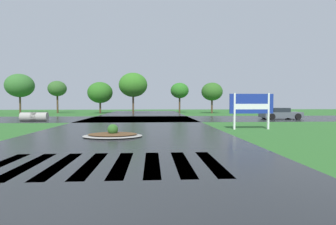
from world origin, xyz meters
TOP-DOWN VIEW (x-y plane):
  - asphalt_roadway at (0.00, 10.00)m, footprint 11.58×80.00m
  - asphalt_cross_road at (0.00, 25.23)m, footprint 90.00×10.42m
  - crosswalk_stripes at (0.00, 4.14)m, footprint 6.75×3.42m
  - estate_billboard at (8.01, 13.71)m, footprint 3.00×0.16m
  - median_island at (-0.72, 10.36)m, footprint 3.12×2.27m
  - car_dark_suv at (15.01, 23.88)m, footprint 4.14×2.21m
  - drainage_pipe_stack at (-9.84, 22.25)m, footprint 2.44×0.88m
  - background_treeline at (-6.09, 39.26)m, footprint 34.46×6.26m

SIDE VIEW (x-z plane):
  - crosswalk_stripes at x=0.00m, z-range 0.00..0.01m
  - asphalt_roadway at x=0.00m, z-range 0.00..0.01m
  - asphalt_cross_road at x=0.00m, z-range 0.00..0.01m
  - median_island at x=-0.72m, z-range -0.21..0.47m
  - drainage_pipe_stack at x=-9.84m, z-range 0.00..0.84m
  - car_dark_suv at x=15.01m, z-range -0.04..1.17m
  - estate_billboard at x=8.01m, z-range 0.40..2.83m
  - background_treeline at x=-6.09m, z-range 0.83..7.20m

